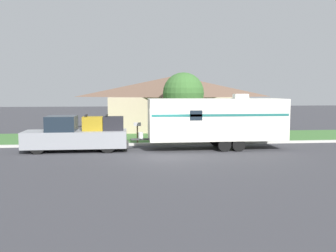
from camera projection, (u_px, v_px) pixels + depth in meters
ground_plane at (160, 155)px, 20.17m from camera, size 120.00×120.00×0.00m
curb_strip at (155, 144)px, 23.88m from camera, size 80.00×0.30×0.14m
lawn_strip at (151, 138)px, 27.49m from camera, size 80.00×7.00×0.03m
house_across_street at (175, 102)px, 33.11m from camera, size 12.42×6.71×4.75m
pickup_truck at (76, 135)px, 21.44m from camera, size 5.92×1.91×2.10m
travel_trailer at (217, 119)px, 22.23m from camera, size 9.11×2.43×3.27m
mailbox at (137, 127)px, 24.42m from camera, size 0.48×0.20×1.39m
tree_in_yard at (183, 93)px, 27.83m from camera, size 3.06×3.06×4.81m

